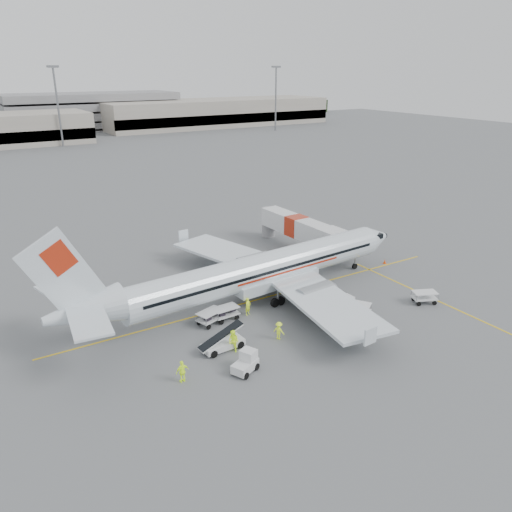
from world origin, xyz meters
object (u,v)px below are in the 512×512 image
at_px(tug_fore, 343,305).
at_px(belt_loader, 223,335).
at_px(aircraft, 264,248).
at_px(tug_mid, 328,315).
at_px(jet_bridge, 296,233).
at_px(tug_aft, 245,362).

bearing_deg(tug_fore, belt_loader, 175.72).
height_order(aircraft, tug_mid, aircraft).
distance_m(jet_bridge, tug_fore, 18.25).
bearing_deg(tug_mid, jet_bridge, 73.45).
height_order(belt_loader, tug_aft, belt_loader).
bearing_deg(aircraft, belt_loader, -145.39).
distance_m(aircraft, belt_loader, 11.14).
distance_m(jet_bridge, belt_loader, 25.60).
height_order(belt_loader, tug_fore, belt_loader).
distance_m(jet_bridge, tug_mid, 20.11).
bearing_deg(belt_loader, aircraft, 35.66).
relative_size(tug_mid, tug_aft, 0.98).
distance_m(aircraft, jet_bridge, 15.54).
xyz_separation_m(belt_loader, tug_fore, (12.64, -0.24, -0.47)).
distance_m(belt_loader, tug_fore, 12.65).
relative_size(tug_fore, tug_mid, 0.98).
bearing_deg(belt_loader, tug_aft, -95.24).
bearing_deg(tug_mid, tug_aft, -154.24).
xyz_separation_m(aircraft, jet_bridge, (11.34, 10.14, -3.20)).
bearing_deg(jet_bridge, tug_mid, -120.31).
height_order(tug_fore, tug_mid, tug_mid).
bearing_deg(jet_bridge, belt_loader, -141.98).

